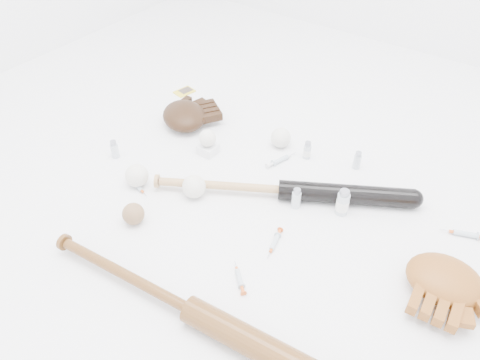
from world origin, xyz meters
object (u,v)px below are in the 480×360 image
Objects in this scene: pedestal at (208,149)px; bat_dark at (282,190)px; glove_dark at (184,115)px; bat_wood at (191,310)px.

bat_dark is at bearing -7.85° from pedestal.
glove_dark is 3.76× the size of pedestal.
bat_dark is at bearing 19.49° from glove_dark.
bat_wood is at bearing -14.32° from glove_dark.
bat_dark is 0.37m from pedestal.
glove_dark is (-0.57, 0.15, 0.01)m from bat_dark.
bat_wood is 15.09× the size of pedestal.
bat_dark is at bearing 90.85° from bat_wood.
pedestal is at bearing 142.54° from bat_dark.
pedestal is at bearing 8.61° from glove_dark.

